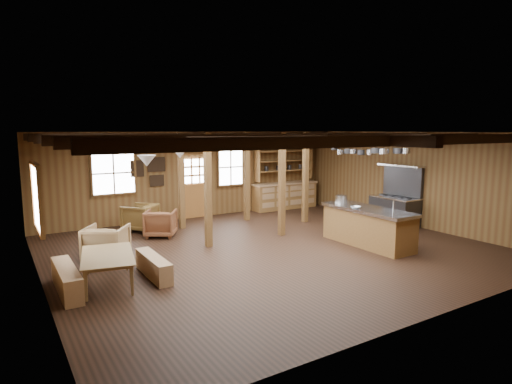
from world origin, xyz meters
TOP-DOWN VIEW (x-y plane):
  - room at (0.00, 0.00)m, footprint 10.04×9.04m
  - ceiling_joists at (0.00, 0.18)m, footprint 9.80×8.82m
  - timber_posts at (0.52, 2.08)m, footprint 3.95×2.35m
  - back_door at (0.00, 4.45)m, footprint 1.02×0.08m
  - window_back_left at (-2.60, 4.46)m, footprint 1.32×0.06m
  - window_back_right at (1.30, 4.46)m, footprint 1.02×0.06m
  - window_left at (-4.96, 0.50)m, footprint 0.14×1.24m
  - notice_boards at (-1.50, 4.46)m, footprint 1.08×0.03m
  - back_counter at (3.40, 4.20)m, footprint 2.55×0.60m
  - pendant_lamps at (-2.25, 1.00)m, footprint 1.86×2.36m
  - pot_rack at (3.40, 0.25)m, footprint 0.45×3.00m
  - kitchen_island at (2.23, -0.98)m, footprint 0.88×2.50m
  - step_stool at (2.76, -0.47)m, footprint 0.46×0.37m
  - commercial_range at (4.65, 0.21)m, footprint 0.78×1.48m
  - dining_table at (-3.90, -0.41)m, footprint 1.21×1.77m
  - bench_wall at (-4.65, -0.41)m, footprint 0.31×1.65m
  - bench_aisle at (-3.07, -0.41)m, footprint 0.28×1.48m
  - armchair_a at (-2.13, 3.56)m, footprint 1.17×1.17m
  - armchair_b at (-1.87, 2.59)m, footprint 1.08×1.08m
  - armchair_c at (-3.61, 1.13)m, footprint 1.18×1.19m
  - counter_pot at (2.26, 0.03)m, footprint 0.31×0.31m
  - bowl at (1.91, -0.86)m, footprint 0.27×0.27m

SIDE VIEW (x-z plane):
  - step_stool at x=2.76m, z-range 0.00..0.37m
  - bench_aisle at x=-3.07m, z-range 0.00..0.41m
  - bench_wall at x=-4.65m, z-range 0.00..0.45m
  - dining_table at x=-3.90m, z-range 0.00..0.57m
  - armchair_b at x=-1.87m, z-range 0.00..0.72m
  - armchair_a at x=-2.13m, z-range 0.00..0.76m
  - armchair_c at x=-3.61m, z-range 0.00..0.79m
  - kitchen_island at x=2.23m, z-range -0.12..1.08m
  - back_counter at x=3.40m, z-range -0.62..1.83m
  - commercial_range at x=4.65m, z-range -0.31..1.52m
  - back_door at x=0.00m, z-range -0.19..1.96m
  - bowl at x=1.91m, z-range 0.94..1.00m
  - counter_pot at x=2.26m, z-range 0.94..1.13m
  - room at x=0.00m, z-range -0.02..2.82m
  - timber_posts at x=0.52m, z-range 0.00..2.80m
  - window_back_left at x=-2.60m, z-range 0.94..2.26m
  - window_back_right at x=1.30m, z-range 0.94..2.26m
  - window_left at x=-4.96m, z-range 0.94..2.26m
  - notice_boards at x=-1.50m, z-range 1.19..2.09m
  - pendant_lamps at x=-2.25m, z-range 1.92..2.58m
  - pot_rack at x=3.40m, z-range 2.06..2.51m
  - ceiling_joists at x=0.00m, z-range 2.59..2.77m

